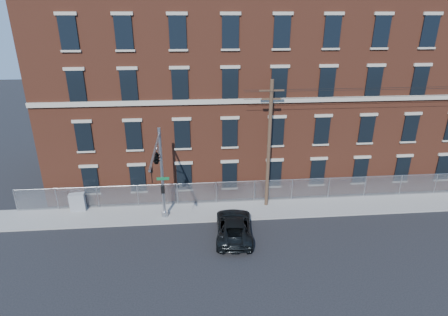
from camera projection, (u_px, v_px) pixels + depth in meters
ground at (253, 249)px, 23.87m from camera, size 140.00×140.00×0.00m
sidewalk at (389, 203)px, 29.44m from camera, size 65.00×3.00×0.12m
mill_building at (356, 84)px, 34.69m from camera, size 55.30×14.32×16.30m
chain_link_fence at (383, 185)px, 30.27m from camera, size 59.06×0.06×1.85m
traffic_signal_mast at (158, 164)px, 23.40m from camera, size 0.90×6.75×7.00m
utility_pole_near at (269, 143)px, 27.22m from camera, size 1.80×0.28×10.00m
pickup_truck at (234, 226)px, 25.06m from camera, size 2.83×5.39×1.45m
utility_cabinet at (78, 202)px, 28.07m from camera, size 1.18×0.67×1.42m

